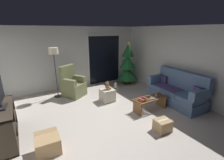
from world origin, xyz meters
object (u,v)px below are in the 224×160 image
Objects in this scene: remote_white at (156,95)px; floor_lamp at (54,56)px; remote_black at (147,97)px; media_shelf at (3,127)px; remote_silver at (152,99)px; cardboard_box_taped_mid_floor at (163,125)px; couch at (176,92)px; cell_phone at (144,98)px; book_stack at (143,99)px; coffee_table at (150,102)px; ottoman at (107,95)px; remote_graphite at (158,97)px; teddy_bear_chestnut at (108,86)px; armchair at (73,85)px; christmas_tree at (128,66)px; teddy_bear_cream_by_tree at (116,86)px; cardboard_box_open_near_shelf at (48,146)px.

remote_white is 3.65m from floor_lamp.
media_shelf is (-3.71, 0.42, -0.03)m from remote_black.
remote_black is at bearing 42.31° from remote_silver.
remote_white reaches higher than cardboard_box_taped_mid_floor.
cell_phone is (-1.41, 0.02, 0.07)m from couch.
book_stack reaches higher than cardboard_box_taped_mid_floor.
coffee_table is 2.50× the size of ottoman.
remote_graphite is at bearing -54.71° from remote_silver.
media_shelf reaches higher than cardboard_box_taped_mid_floor.
cell_phone is at bearing -168.35° from remote_graphite.
floor_lamp is (-2.18, 2.57, 1.10)m from remote_silver.
book_stack is (-0.59, -0.08, 0.02)m from remote_white.
remote_silver is 0.39× the size of cardboard_box_taped_mid_floor.
teddy_bear_chestnut is (-1.05, 1.30, 0.13)m from remote_graphite.
remote_graphite is 1.68m from teddy_bear_chestnut.
media_shelf is 3.52× the size of cardboard_box_taped_mid_floor.
book_stack is 1.38m from ottoman.
remote_graphite is 4.05m from media_shelf.
couch is 1.11m from remote_silver.
remote_white and remote_black have the same top height.
couch reaches higher than remote_black.
remote_silver is 1.00× the size of remote_graphite.
armchair is 1.23m from floor_lamp.
armchair is 2.57× the size of ottoman.
remote_white is 0.08× the size of christmas_tree.
coffee_table is at bearing -54.12° from armchair.
ottoman is (-1.90, 1.30, -0.19)m from couch.
remote_silver is 1.00× the size of remote_white.
coffee_table reaches higher than cardboard_box_taped_mid_floor.
coffee_table is 2.65m from christmas_tree.
armchair is 2.75m from media_shelf.
remote_graphite is 1.19m from cardboard_box_taped_mid_floor.
cardboard_box_taped_mid_floor is (-0.75, -0.89, -0.26)m from remote_graphite.
ottoman is (-0.49, 1.27, -0.22)m from book_stack.
floor_lamp reaches higher than cardboard_box_taped_mid_floor.
couch is 6.94× the size of teddy_bear_cream_by_tree.
armchair is 3.48m from cardboard_box_taped_mid_floor.
remote_white is at bearing -104.29° from christmas_tree.
christmas_tree is (0.93, 2.33, 0.43)m from remote_black.
remote_black is (-0.04, 0.09, 0.14)m from coffee_table.
christmas_tree is (0.89, 2.42, 0.58)m from coffee_table.
media_shelf is (-3.75, 0.52, 0.11)m from coffee_table.
floor_lamp is at bearing -115.05° from remote_black.
armchair is at bearing -177.37° from christmas_tree.
teddy_bear_cream_by_tree is (0.88, 0.85, -0.09)m from ottoman.
couch is 4.30m from floor_lamp.
cardboard_box_open_near_shelf is (-1.34, -2.64, -0.22)m from armchair.
book_stack reaches higher than teddy_bear_cream_by_tree.
remote_silver is 3.55m from floor_lamp.
ottoman is at bearing 62.36° from remote_silver.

